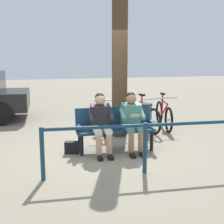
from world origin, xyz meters
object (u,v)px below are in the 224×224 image
Objects in this scene: bench at (115,125)px; person_companion at (101,120)px; person_reading at (132,119)px; tree_trunk at (120,57)px; bicycle_green at (164,115)px; bicycle_red at (145,116)px; litter_bin at (145,118)px; bicycle_black at (124,117)px; bicycle_purple at (101,118)px; handbag at (72,147)px.

person_companion is at bearing 27.18° from bench.
tree_trunk reaches higher than person_reading.
bicycle_green is at bearing -129.50° from person_reading.
bicycle_red is (-1.52, -1.55, -0.30)m from person_companion.
bicycle_black reaches higher than litter_bin.
bench is at bearing 1.47° from bicycle_purple.
litter_bin is 0.45× the size of bicycle_green.
person_companion is at bearing -13.15° from bicycle_black.
bicycle_black is (-0.98, -1.65, -0.30)m from person_companion.
litter_bin is at bearing -118.79° from person_reading.
bicycle_purple is (1.74, -0.02, 0.00)m from bicycle_green.
person_companion reaches higher than bicycle_purple.
tree_trunk is at bearing -11.40° from bicycle_black.
bench is 0.97× the size of bicycle_green.
person_companion is 1.85m from tree_trunk.
bicycle_purple is (1.08, -0.33, -0.01)m from litter_bin.
bench is at bearing -27.16° from person_reading.
bicycle_black is at bearing -81.33° from bicycle_green.
litter_bin is (-0.71, -0.13, -1.51)m from tree_trunk.
person_companion is 1.71m from bicycle_purple.
bicycle_green reaches higher than handbag.
handbag is 2.44m from tree_trunk.
handbag is 0.08× the size of tree_trunk.
person_companion reaches higher than bicycle_black.
bicycle_green is at bearing 91.86° from bicycle_purple.
person_companion is (0.32, 0.15, 0.16)m from bench.
bench is 2.17× the size of litter_bin.
person_reading is 1.33m from handbag.
person_companion is 0.74× the size of bicycle_black.
handbag is at bearing 40.11° from tree_trunk.
bench is at bearing 46.27° from litter_bin.
bicycle_red is at bearing -117.22° from person_reading.
person_companion is (0.64, -0.02, -0.00)m from person_reading.
person_reading is at bearing 179.95° from person_companion.
bench is at bearing -152.82° from person_companion.
bicycle_red is at bearing 88.20° from bicycle_purple.
bench is 1.00× the size of bicycle_black.
person_reading is 1.00× the size of person_companion.
person_companion is 0.71× the size of bicycle_purple.
tree_trunk is at bearing -71.87° from bicycle_red.
person_reading is at bearing 6.09° from bicycle_black.
bicycle_black is (-0.65, -1.50, -0.15)m from bench.
bicycle_black is 0.96× the size of bicycle_purple.
bicycle_black is at bearing -134.91° from handbag.
bicycle_black is (-0.26, -0.46, -1.53)m from tree_trunk.
tree_trunk reaches higher than bicycle_green.
litter_bin is at bearing -169.94° from tree_trunk.
bicycle_black is at bearing -106.58° from bicycle_red.
bicycle_purple is (-0.03, -1.49, -0.15)m from bench.
litter_bin is 1.13m from bicycle_purple.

